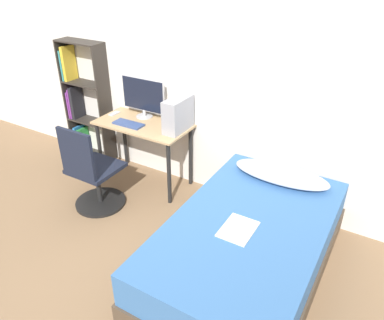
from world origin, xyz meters
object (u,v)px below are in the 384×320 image
(office_chair, at_px, (93,177))
(monitor, at_px, (143,96))
(bed, at_px, (247,248))
(keyboard, at_px, (129,124))
(pc_tower, at_px, (178,114))
(bookshelf, at_px, (82,104))

(office_chair, distance_m, monitor, 1.05)
(bed, relative_size, keyboard, 5.75)
(keyboard, bearing_deg, office_chair, -94.78)
(office_chair, bearing_deg, bed, -1.66)
(monitor, height_order, pc_tower, monitor)
(bookshelf, distance_m, bed, 2.85)
(office_chair, height_order, keyboard, office_chair)
(bed, bearing_deg, office_chair, 178.34)
(pc_tower, bearing_deg, bookshelf, 176.28)
(monitor, distance_m, keyboard, 0.36)
(bookshelf, height_order, pc_tower, bookshelf)
(keyboard, height_order, pc_tower, pc_tower)
(bookshelf, relative_size, bed, 0.75)
(bookshelf, xyz_separation_m, office_chair, (0.92, -0.84, -0.35))
(office_chair, height_order, pc_tower, pc_tower)
(bookshelf, distance_m, keyboard, 1.00)
(bookshelf, bearing_deg, pc_tower, -3.72)
(office_chair, relative_size, pc_tower, 2.49)
(bookshelf, distance_m, pc_tower, 1.52)
(monitor, bearing_deg, keyboard, -92.76)
(bookshelf, relative_size, monitor, 2.67)
(bookshelf, relative_size, office_chair, 1.57)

